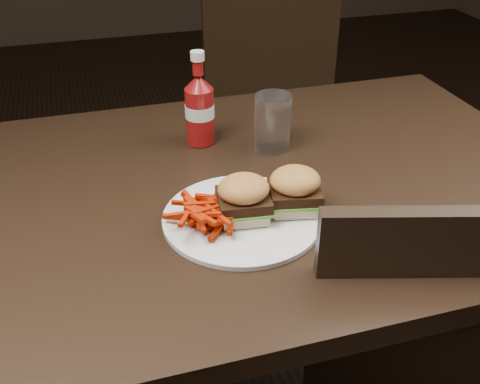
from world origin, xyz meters
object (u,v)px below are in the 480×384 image
object	(u,v)px
dining_table	(253,189)
ketchup_bottle	(200,116)
plate	(242,218)
tumbler	(273,123)
chair_far	(256,112)

from	to	relation	value
dining_table	ketchup_bottle	distance (m)	0.20
plate	ketchup_bottle	bearing A→B (deg)	90.24
plate	dining_table	bearing A→B (deg)	64.03
plate	tumbler	xyz separation A→B (m)	(0.13, 0.23, 0.05)
dining_table	plate	bearing A→B (deg)	-115.97
ketchup_bottle	tumbler	size ratio (longest dim) A/B	1.00
ketchup_bottle	plate	bearing A→B (deg)	-89.76
ketchup_bottle	tumbler	xyz separation A→B (m)	(0.14, -0.06, -0.01)
plate	ketchup_bottle	xyz separation A→B (m)	(-0.00, 0.30, 0.06)
chair_far	ketchup_bottle	world-z (taller)	ketchup_bottle
dining_table	tumbler	world-z (taller)	tumbler
dining_table	ketchup_bottle	xyz separation A→B (m)	(-0.06, 0.18, 0.08)
ketchup_bottle	tumbler	world-z (taller)	ketchup_bottle
dining_table	ketchup_bottle	size ratio (longest dim) A/B	10.27
dining_table	tumbler	distance (m)	0.16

